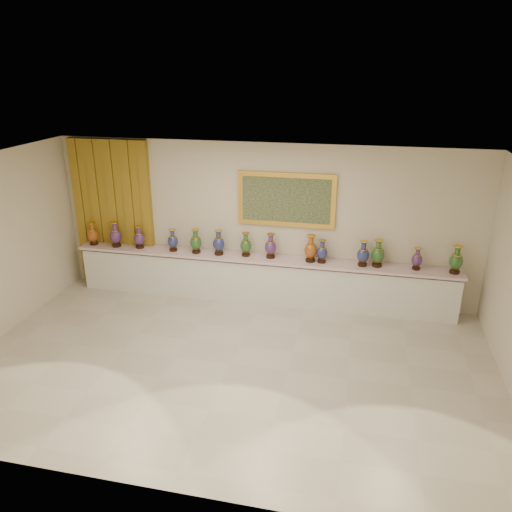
{
  "coord_description": "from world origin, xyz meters",
  "views": [
    {
      "loc": [
        1.79,
        -6.29,
        4.3
      ],
      "look_at": [
        0.03,
        1.7,
        1.14
      ],
      "focal_mm": 35.0,
      "sensor_mm": 36.0,
      "label": 1
    }
  ],
  "objects_px": {
    "vase_0": "(93,235)",
    "vase_1": "(116,236)",
    "vase_2": "(139,238)",
    "counter": "(261,280)"
  },
  "relations": [
    {
      "from": "vase_0",
      "to": "vase_2",
      "type": "xyz_separation_m",
      "value": [
        0.99,
        0.02,
        -0.01
      ]
    },
    {
      "from": "counter",
      "to": "vase_0",
      "type": "xyz_separation_m",
      "value": [
        -3.43,
        -0.03,
        0.67
      ]
    },
    {
      "from": "counter",
      "to": "vase_1",
      "type": "relative_size",
      "value": 14.51
    },
    {
      "from": "vase_0",
      "to": "vase_1",
      "type": "xyz_separation_m",
      "value": [
        0.5,
        -0.01,
        0.02
      ]
    },
    {
      "from": "vase_0",
      "to": "vase_2",
      "type": "distance_m",
      "value": 0.99
    },
    {
      "from": "counter",
      "to": "vase_2",
      "type": "height_order",
      "value": "vase_2"
    },
    {
      "from": "counter",
      "to": "vase_2",
      "type": "relative_size",
      "value": 16.47
    },
    {
      "from": "vase_1",
      "to": "vase_2",
      "type": "distance_m",
      "value": 0.49
    },
    {
      "from": "vase_2",
      "to": "vase_1",
      "type": "bearing_deg",
      "value": -177.33
    },
    {
      "from": "counter",
      "to": "vase_1",
      "type": "bearing_deg",
      "value": -179.19
    }
  ]
}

